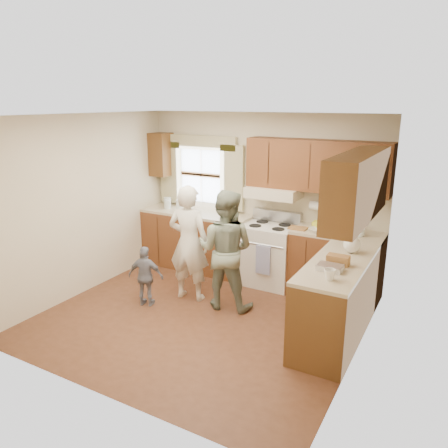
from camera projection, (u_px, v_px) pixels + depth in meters
The scene contains 6 objects.
room at pixel (200, 223), 5.22m from camera, with size 3.80×3.80×3.80m.
kitchen_fixtures at pixel (281, 239), 5.95m from camera, with size 3.80×2.25×2.15m.
stove at pixel (269, 253), 6.50m from camera, with size 0.76×0.67×1.07m.
woman_left at pixel (189, 243), 5.90m from camera, with size 0.58×0.38×1.60m, color silver.
woman_right at pixel (226, 250), 5.66m from camera, with size 0.77×0.60×1.59m, color #274129.
child at pixel (146, 276), 5.79m from camera, with size 0.48×0.20×0.83m, color slate.
Camera 1 is at (2.68, -4.25, 2.66)m, focal length 35.00 mm.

